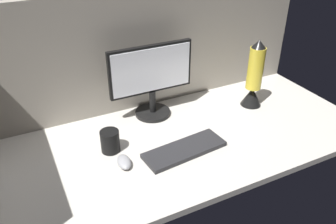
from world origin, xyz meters
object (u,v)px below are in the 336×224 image
at_px(mug_black_travel, 110,141).
at_px(mouse, 124,162).
at_px(lava_lamp, 254,79).
at_px(keyboard, 185,150).
at_px(monitor, 151,78).

bearing_deg(mug_black_travel, mouse, -81.70).
bearing_deg(lava_lamp, mug_black_travel, -175.94).
distance_m(keyboard, mouse, 0.27).
bearing_deg(keyboard, mug_black_travel, 146.57).
bearing_deg(lava_lamp, keyboard, -158.29).
relative_size(keyboard, mouse, 3.85).
height_order(monitor, lava_lamp, monitor).
bearing_deg(mouse, lava_lamp, 18.42).
relative_size(monitor, keyboard, 1.15).
distance_m(mug_black_travel, lava_lamp, 0.82).
bearing_deg(monitor, mug_black_travel, -144.69).
height_order(monitor, keyboard, monitor).
bearing_deg(mug_black_travel, lava_lamp, 4.06).
xyz_separation_m(keyboard, mug_black_travel, (-0.29, 0.15, 0.04)).
bearing_deg(mug_black_travel, keyboard, -27.77).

